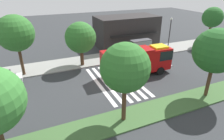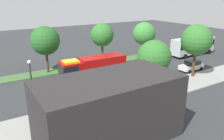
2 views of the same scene
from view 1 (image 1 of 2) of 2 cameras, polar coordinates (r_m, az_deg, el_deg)
ground_plane at (r=23.34m, az=-2.82°, el=-4.22°), size 120.00×120.00×0.00m
sidewalk at (r=30.14m, az=-8.26°, el=2.62°), size 60.00×4.76×0.14m
median_strip at (r=17.99m, az=5.53°, el=-13.98°), size 60.00×3.00×0.14m
crosswalk at (r=23.94m, az=1.17°, el=-3.38°), size 4.95×9.95×0.01m
fire_truck at (r=25.12m, az=8.05°, el=2.98°), size 9.66×2.95×3.70m
parked_car_mid at (r=25.97m, az=-30.15°, el=-2.51°), size 4.26×2.01×1.70m
bus_stop_shelter at (r=32.38m, az=8.93°, el=7.56°), size 3.50×1.40×2.46m
bench_near_shelter at (r=30.93m, az=2.44°, el=4.48°), size 1.60×0.50×0.90m
street_lamp at (r=34.23m, az=16.93°, el=10.77°), size 0.36×0.36×5.89m
storefront_building at (r=37.65m, az=4.36°, el=11.63°), size 11.79×6.70×5.58m
sidewalk_tree_far_west at (r=26.31m, az=-26.97°, el=9.76°), size 4.50×4.50×7.80m
sidewalk_tree_west at (r=27.38m, az=-9.42°, el=9.53°), size 4.39×4.39×6.34m
sidewalk_tree_center at (r=41.28m, az=27.93°, el=13.74°), size 3.75×3.75×7.15m
median_tree_west at (r=15.02m, az=3.95°, el=0.63°), size 4.06×4.06×7.09m
median_tree_center at (r=21.34m, az=28.72°, el=5.02°), size 4.47×4.47×7.29m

